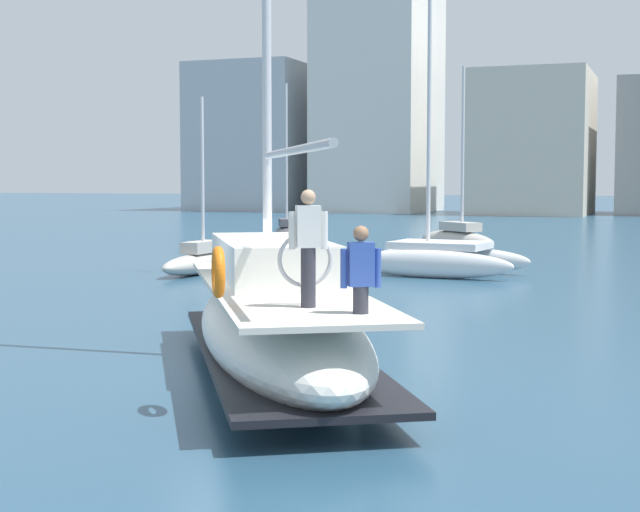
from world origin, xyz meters
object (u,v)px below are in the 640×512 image
object	(u,v)px
moored_sloop_near	(286,230)
moored_catamaran	(457,238)
main_sailboat	(277,318)
moored_cutter_right	(199,260)
moored_ketch_distant	(440,255)

from	to	relation	value
moored_sloop_near	moored_catamaran	size ratio (longest dim) A/B	1.00
main_sailboat	moored_catamaran	world-z (taller)	main_sailboat
moored_sloop_near	moored_cutter_right	size ratio (longest dim) A/B	1.37
moored_sloop_near	moored_ketch_distant	bearing A→B (deg)	-52.37
moored_catamaran	moored_cutter_right	xyz separation A→B (m)	(-5.89, -13.98, -0.11)
main_sailboat	moored_cutter_right	size ratio (longest dim) A/B	2.35
moored_catamaran	moored_ketch_distant	distance (m)	11.61
moored_sloop_near	moored_ketch_distant	size ratio (longest dim) A/B	0.88
moored_sloop_near	moored_ketch_distant	world-z (taller)	moored_ketch_distant
moored_cutter_right	moored_ketch_distant	distance (m)	8.16
moored_sloop_near	moored_catamaran	world-z (taller)	moored_catamaran
main_sailboat	moored_ketch_distant	world-z (taller)	main_sailboat
moored_sloop_near	moored_cutter_right	xyz separation A→B (m)	(4.17, -18.01, -0.07)
main_sailboat	moored_sloop_near	distance (m)	35.31
moored_sloop_near	moored_cutter_right	distance (m)	18.48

